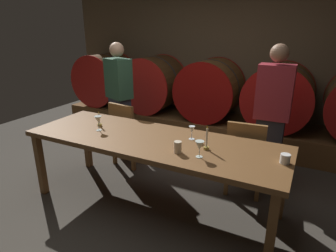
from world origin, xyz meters
TOP-DOWN VIEW (x-y plane):
  - ground_plane at (0.00, 0.00)m, footprint 7.66×7.66m
  - back_wall at (0.00, 2.68)m, footprint 5.89×0.24m
  - barrel_shelf at (0.00, 2.13)m, footprint 5.31×0.90m
  - wine_barrel_far_left at (-2.14, 2.13)m, footprint 0.97×0.83m
  - wine_barrel_left at (-1.05, 2.13)m, footprint 0.97×0.83m
  - wine_barrel_center at (0.01, 2.13)m, footprint 0.97×0.83m
  - wine_barrel_right at (1.07, 2.13)m, footprint 0.97×0.83m
  - dining_table at (0.15, 0.01)m, footprint 2.63×0.87m
  - chair_left at (-0.63, 0.68)m, footprint 0.45×0.45m
  - chair_right at (0.95, 0.66)m, footprint 0.43×0.43m
  - guest_left at (-0.98, 1.02)m, footprint 0.44×0.36m
  - guest_right at (1.13, 1.03)m, footprint 0.38×0.25m
  - candle_left at (-0.56, 0.07)m, footprint 0.05×0.05m
  - candle_right at (0.72, -0.00)m, footprint 0.05×0.05m
  - wine_glass_left at (-0.48, -0.05)m, footprint 0.08×0.08m
  - wine_glass_center at (0.51, 0.17)m, footprint 0.06×0.06m
  - wine_glass_right at (0.72, -0.18)m, footprint 0.08×0.08m
  - cup_left at (0.52, -0.18)m, footprint 0.07×0.07m
  - cup_right at (1.39, 0.03)m, footprint 0.08×0.08m

SIDE VIEW (x-z plane):
  - ground_plane at x=0.00m, z-range 0.00..0.00m
  - barrel_shelf at x=0.00m, z-range 0.00..0.36m
  - chair_left at x=-0.63m, z-range 0.05..0.93m
  - chair_right at x=0.95m, z-range 0.05..0.93m
  - dining_table at x=0.15m, z-range 0.32..1.08m
  - cup_right at x=1.39m, z-range 0.76..0.84m
  - candle_left at x=-0.56m, z-range 0.72..0.89m
  - cup_left at x=0.52m, z-range 0.76..0.87m
  - guest_left at x=-0.98m, z-range 0.02..1.63m
  - candle_right at x=0.72m, z-range 0.72..0.94m
  - wine_barrel_far_left at x=-2.14m, z-range 0.36..1.33m
  - wine_barrel_left at x=-1.05m, z-range 0.36..1.33m
  - wine_barrel_center at x=0.01m, z-range 0.36..1.33m
  - wine_barrel_right at x=1.07m, z-range 0.36..1.33m
  - guest_right at x=1.13m, z-range 0.02..1.67m
  - wine_glass_center at x=0.51m, z-range 0.79..0.93m
  - wine_glass_right at x=0.72m, z-range 0.79..0.94m
  - wine_glass_left at x=-0.48m, z-range 0.81..0.96m
  - back_wall at x=0.00m, z-range 0.00..2.99m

